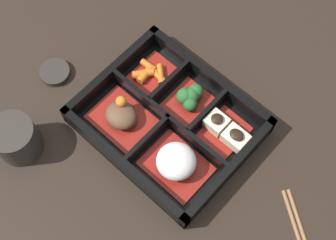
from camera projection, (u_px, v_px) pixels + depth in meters
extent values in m
plane|color=black|center=(168.00, 126.00, 0.86)|extent=(3.00, 3.00, 0.00)
cube|color=black|center=(168.00, 124.00, 0.85)|extent=(0.29, 0.24, 0.01)
cube|color=black|center=(209.00, 79.00, 0.87)|extent=(0.29, 0.01, 0.05)
cube|color=black|center=(123.00, 165.00, 0.80)|extent=(0.29, 0.01, 0.05)
cube|color=black|center=(229.00, 171.00, 0.80)|extent=(0.01, 0.24, 0.05)
cube|color=black|center=(113.00, 74.00, 0.87)|extent=(0.01, 0.24, 0.05)
cube|color=black|center=(169.00, 120.00, 0.84)|extent=(0.27, 0.01, 0.05)
cube|color=black|center=(206.00, 114.00, 0.84)|extent=(0.01, 0.11, 0.05)
cube|color=black|center=(169.00, 84.00, 0.86)|extent=(0.01, 0.11, 0.05)
cube|color=black|center=(148.00, 141.00, 0.82)|extent=(0.01, 0.11, 0.05)
cube|color=maroon|center=(176.00, 166.00, 0.81)|extent=(0.11, 0.09, 0.01)
ellipsoid|color=silver|center=(176.00, 161.00, 0.79)|extent=(0.07, 0.07, 0.05)
cube|color=maroon|center=(122.00, 120.00, 0.85)|extent=(0.11, 0.09, 0.01)
ellipsoid|color=brown|center=(121.00, 115.00, 0.83)|extent=(0.06, 0.05, 0.03)
sphere|color=orange|center=(121.00, 101.00, 0.82)|extent=(0.02, 0.02, 0.02)
cube|color=maroon|center=(224.00, 133.00, 0.84)|extent=(0.07, 0.08, 0.01)
cube|color=beige|center=(236.00, 138.00, 0.82)|extent=(0.04, 0.03, 0.02)
ellipsoid|color=black|center=(237.00, 135.00, 0.80)|extent=(0.03, 0.02, 0.01)
cube|color=beige|center=(216.00, 122.00, 0.83)|extent=(0.04, 0.03, 0.02)
ellipsoid|color=black|center=(217.00, 119.00, 0.81)|extent=(0.02, 0.02, 0.01)
cube|color=maroon|center=(187.00, 102.00, 0.86)|extent=(0.07, 0.08, 0.01)
sphere|color=#265B28|center=(190.00, 95.00, 0.85)|extent=(0.03, 0.03, 0.03)
sphere|color=#265B28|center=(190.00, 104.00, 0.84)|extent=(0.03, 0.03, 0.03)
sphere|color=#265B28|center=(195.00, 91.00, 0.85)|extent=(0.03, 0.03, 0.03)
sphere|color=#265B28|center=(185.00, 96.00, 0.85)|extent=(0.03, 0.03, 0.03)
sphere|color=#265B28|center=(190.00, 99.00, 0.85)|extent=(0.03, 0.03, 0.03)
cube|color=maroon|center=(152.00, 74.00, 0.89)|extent=(0.06, 0.08, 0.01)
cylinder|color=#D1661E|center=(156.00, 74.00, 0.88)|extent=(0.05, 0.02, 0.01)
cylinder|color=#D1661E|center=(161.00, 74.00, 0.88)|extent=(0.04, 0.04, 0.01)
cylinder|color=#D1661E|center=(145.00, 75.00, 0.87)|extent=(0.02, 0.04, 0.01)
cylinder|color=#D1661E|center=(148.00, 66.00, 0.88)|extent=(0.03, 0.01, 0.01)
cylinder|color=#D1661E|center=(143.00, 74.00, 0.87)|extent=(0.04, 0.04, 0.02)
cylinder|color=#2D2823|center=(16.00, 139.00, 0.81)|extent=(0.08, 0.08, 0.07)
cylinder|color=#597A38|center=(10.00, 132.00, 0.78)|extent=(0.06, 0.06, 0.01)
cylinder|color=#2D2823|center=(55.00, 72.00, 0.89)|extent=(0.06, 0.06, 0.01)
cylinder|color=black|center=(54.00, 71.00, 0.89)|extent=(0.04, 0.04, 0.00)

